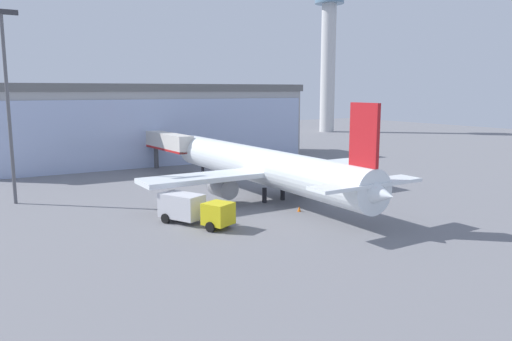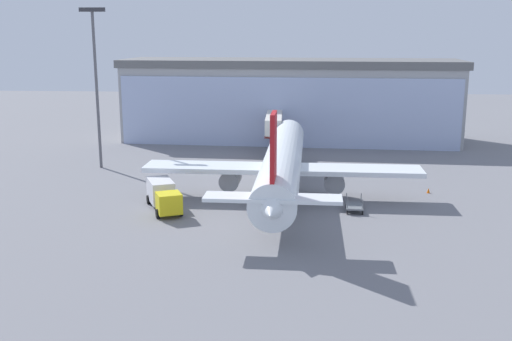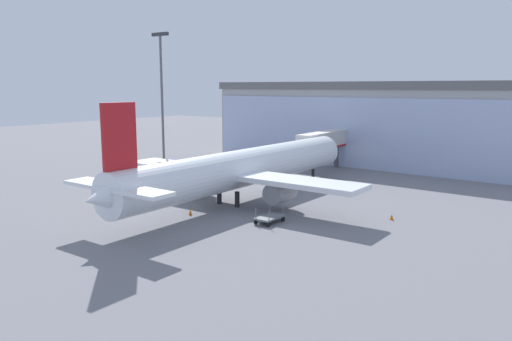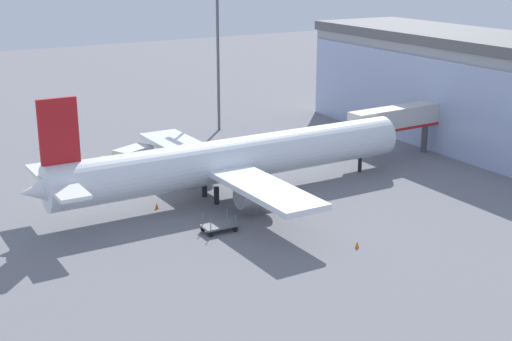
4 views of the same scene
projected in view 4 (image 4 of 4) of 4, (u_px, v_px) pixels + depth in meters
ground at (167, 209)px, 63.82m from camera, size 240.00×240.00×0.00m
terminal_building at (489, 93)px, 82.67m from camera, size 54.01×16.50×12.94m
jet_bridge at (397, 119)px, 78.64m from camera, size 2.55×12.33×5.75m
apron_light_mast at (218, 38)px, 89.08m from camera, size 3.20×0.40×20.05m
airplane at (231, 160)px, 66.09m from camera, size 28.90×39.15×10.96m
catering_truck at (124, 162)px, 73.02m from camera, size 4.97×7.57×2.65m
baggage_cart at (219, 226)px, 58.42m from camera, size 1.67×2.84×1.50m
safety_cone_nose at (157, 206)px, 63.74m from camera, size 0.36×0.36×0.55m
safety_cone_wingtip at (357, 245)px, 55.22m from camera, size 0.36×0.36×0.55m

